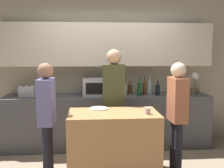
{
  "coord_description": "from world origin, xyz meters",
  "views": [
    {
      "loc": [
        -0.28,
        -3.17,
        1.73
      ],
      "look_at": [
        0.01,
        0.47,
        1.26
      ],
      "focal_mm": 42.0,
      "sensor_mm": 36.0,
      "label": 1
    }
  ],
  "objects_px": {
    "microwave": "(98,87)",
    "bottle_4": "(150,87)",
    "bottle_3": "(144,88)",
    "cup_0": "(148,111)",
    "person_left": "(47,112)",
    "person_right": "(177,109)",
    "bottle_2": "(139,89)",
    "bottle_0": "(124,89)",
    "person_center": "(114,95)",
    "bottle_1": "(130,89)",
    "plate_on_island": "(99,108)",
    "potted_plant": "(195,83)",
    "bottle_5": "(158,90)",
    "toaster": "(27,91)"
  },
  "relations": [
    {
      "from": "bottle_2",
      "to": "person_left",
      "type": "height_order",
      "value": "person_left"
    },
    {
      "from": "microwave",
      "to": "toaster",
      "type": "xyz_separation_m",
      "value": [
        -1.22,
        0.0,
        -0.06
      ]
    },
    {
      "from": "potted_plant",
      "to": "bottle_5",
      "type": "height_order",
      "value": "potted_plant"
    },
    {
      "from": "microwave",
      "to": "toaster",
      "type": "height_order",
      "value": "microwave"
    },
    {
      "from": "person_center",
      "to": "person_right",
      "type": "relative_size",
      "value": 1.11
    },
    {
      "from": "bottle_4",
      "to": "microwave",
      "type": "bearing_deg",
      "value": -174.89
    },
    {
      "from": "bottle_0",
      "to": "bottle_3",
      "type": "xyz_separation_m",
      "value": [
        0.35,
        -0.09,
        0.03
      ]
    },
    {
      "from": "bottle_2",
      "to": "person_left",
      "type": "relative_size",
      "value": 0.2
    },
    {
      "from": "bottle_0",
      "to": "person_right",
      "type": "distance_m",
      "value": 1.33
    },
    {
      "from": "bottle_0",
      "to": "bottle_5",
      "type": "relative_size",
      "value": 0.95
    },
    {
      "from": "bottle_4",
      "to": "person_right",
      "type": "relative_size",
      "value": 0.21
    },
    {
      "from": "bottle_3",
      "to": "cup_0",
      "type": "relative_size",
      "value": 3.88
    },
    {
      "from": "bottle_2",
      "to": "person_left",
      "type": "xyz_separation_m",
      "value": [
        -1.42,
        -1.05,
        -0.13
      ]
    },
    {
      "from": "plate_on_island",
      "to": "bottle_1",
      "type": "bearing_deg",
      "value": 60.62
    },
    {
      "from": "bottle_2",
      "to": "person_center",
      "type": "bearing_deg",
      "value": -135.24
    },
    {
      "from": "bottle_4",
      "to": "plate_on_island",
      "type": "height_order",
      "value": "bottle_4"
    },
    {
      "from": "bottle_0",
      "to": "bottle_5",
      "type": "bearing_deg",
      "value": -13.79
    },
    {
      "from": "bottle_0",
      "to": "person_right",
      "type": "xyz_separation_m",
      "value": [
        0.58,
        -1.2,
        -0.11
      ]
    },
    {
      "from": "cup_0",
      "to": "person_right",
      "type": "distance_m",
      "value": 0.47
    },
    {
      "from": "bottle_3",
      "to": "person_center",
      "type": "bearing_deg",
      "value": -137.36
    },
    {
      "from": "bottle_0",
      "to": "microwave",
      "type": "bearing_deg",
      "value": -173.41
    },
    {
      "from": "bottle_1",
      "to": "person_left",
      "type": "xyz_separation_m",
      "value": [
        -1.29,
        -1.26,
        -0.1
      ]
    },
    {
      "from": "microwave",
      "to": "bottle_4",
      "type": "bearing_deg",
      "value": 5.11
    },
    {
      "from": "microwave",
      "to": "bottle_1",
      "type": "bearing_deg",
      "value": 10.72
    },
    {
      "from": "bottle_5",
      "to": "person_right",
      "type": "height_order",
      "value": "person_right"
    },
    {
      "from": "bottle_5",
      "to": "bottle_0",
      "type": "bearing_deg",
      "value": 166.21
    },
    {
      "from": "microwave",
      "to": "person_center",
      "type": "bearing_deg",
      "value": -67.81
    },
    {
      "from": "bottle_2",
      "to": "person_right",
      "type": "height_order",
      "value": "person_right"
    },
    {
      "from": "toaster",
      "to": "person_right",
      "type": "distance_m",
      "value": 2.56
    },
    {
      "from": "potted_plant",
      "to": "microwave",
      "type": "bearing_deg",
      "value": -179.95
    },
    {
      "from": "bottle_3",
      "to": "plate_on_island",
      "type": "bearing_deg",
      "value": -132.35
    },
    {
      "from": "potted_plant",
      "to": "person_left",
      "type": "xyz_separation_m",
      "value": [
        -2.46,
        -1.15,
        -0.21
      ]
    },
    {
      "from": "bottle_3",
      "to": "cup_0",
      "type": "xyz_separation_m",
      "value": [
        -0.21,
        -1.26,
        -0.11
      ]
    },
    {
      "from": "person_left",
      "to": "person_center",
      "type": "distance_m",
      "value": 1.1
    },
    {
      "from": "bottle_1",
      "to": "plate_on_island",
      "type": "xyz_separation_m",
      "value": [
        -0.6,
        -1.06,
        -0.11
      ]
    },
    {
      "from": "bottle_2",
      "to": "bottle_3",
      "type": "bearing_deg",
      "value": 30.53
    },
    {
      "from": "bottle_4",
      "to": "person_center",
      "type": "bearing_deg",
      "value": -136.95
    },
    {
      "from": "bottle_0",
      "to": "plate_on_island",
      "type": "xyz_separation_m",
      "value": [
        -0.49,
        -1.01,
        -0.12
      ]
    },
    {
      "from": "person_center",
      "to": "person_right",
      "type": "bearing_deg",
      "value": 151.05
    },
    {
      "from": "bottle_0",
      "to": "person_center",
      "type": "xyz_separation_m",
      "value": [
        -0.24,
        -0.63,
        0.01
      ]
    },
    {
      "from": "microwave",
      "to": "plate_on_island",
      "type": "height_order",
      "value": "microwave"
    },
    {
      "from": "potted_plant",
      "to": "person_center",
      "type": "xyz_separation_m",
      "value": [
        -1.53,
        -0.58,
        -0.09
      ]
    },
    {
      "from": "person_center",
      "to": "plate_on_island",
      "type": "bearing_deg",
      "value": 62.07
    },
    {
      "from": "bottle_3",
      "to": "person_right",
      "type": "distance_m",
      "value": 1.14
    },
    {
      "from": "person_left",
      "to": "person_right",
      "type": "bearing_deg",
      "value": 91.92
    },
    {
      "from": "bottle_2",
      "to": "person_center",
      "type": "xyz_separation_m",
      "value": [
        -0.48,
        -0.48,
        -0.01
      ]
    },
    {
      "from": "bottle_1",
      "to": "person_right",
      "type": "distance_m",
      "value": 1.34
    },
    {
      "from": "bottle_1",
      "to": "bottle_4",
      "type": "relative_size",
      "value": 0.7
    },
    {
      "from": "bottle_1",
      "to": "person_left",
      "type": "bearing_deg",
      "value": -135.58
    },
    {
      "from": "bottle_4",
      "to": "person_right",
      "type": "distance_m",
      "value": 1.24
    }
  ]
}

